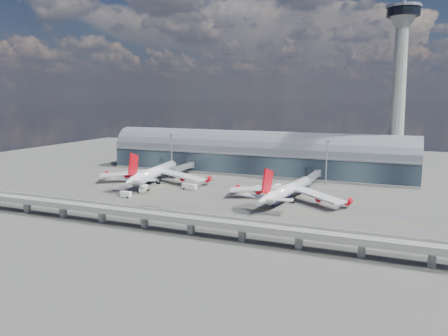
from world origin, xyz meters
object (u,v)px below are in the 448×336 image
at_px(floodlight_mast_right, 326,162).
at_px(service_truck_1, 126,194).
at_px(airliner_left, 154,173).
at_px(service_truck_0, 143,189).
at_px(floodlight_mast_left, 172,153).
at_px(service_truck_3, 269,199).
at_px(cargo_train_0, 160,209).
at_px(cargo_train_1, 148,207).
at_px(service_truck_5, 259,189).
at_px(airliner_right, 288,191).
at_px(cargo_train_2, 348,234).
at_px(service_truck_4, 278,187).
at_px(control_tower, 398,94).
at_px(service_truck_2, 189,187).

relative_size(floodlight_mast_right, service_truck_1, 4.71).
xyz_separation_m(floodlight_mast_right, airliner_left, (-93.32, -32.95, -7.41)).
bearing_deg(service_truck_0, service_truck_1, -107.08).
relative_size(floodlight_mast_left, floodlight_mast_right, 1.00).
distance_m(floodlight_mast_right, service_truck_0, 103.05).
bearing_deg(service_truck_3, cargo_train_0, -106.06).
distance_m(service_truck_3, cargo_train_1, 57.47).
bearing_deg(service_truck_5, service_truck_0, 166.00).
relative_size(airliner_right, cargo_train_2, 7.99).
height_order(cargo_train_0, cargo_train_2, cargo_train_2).
xyz_separation_m(service_truck_4, cargo_train_2, (45.10, -66.76, -0.71)).
bearing_deg(floodlight_mast_left, airliner_right, -27.43).
bearing_deg(service_truck_0, service_truck_3, -11.59).
height_order(control_tower, floodlight_mast_right, control_tower).
relative_size(service_truck_3, service_truck_5, 1.10).
height_order(floodlight_mast_left, airliner_right, floodlight_mast_left).
xyz_separation_m(cargo_train_0, cargo_train_1, (-6.74, 1.28, -0.01)).
bearing_deg(cargo_train_1, airliner_right, -59.60).
distance_m(airliner_left, cargo_train_2, 130.35).
relative_size(airliner_left, airliner_right, 1.12).
height_order(control_tower, airliner_left, control_tower).
bearing_deg(service_truck_0, control_tower, 19.00).
distance_m(airliner_right, service_truck_4, 25.80).
distance_m(service_truck_3, service_truck_5, 23.27).
height_order(floodlight_mast_right, cargo_train_2, floodlight_mast_right).
bearing_deg(service_truck_1, airliner_left, 7.42).
relative_size(floodlight_mast_left, service_truck_4, 4.62).
xyz_separation_m(airliner_right, service_truck_4, (-11.30, 22.91, -3.63)).
height_order(floodlight_mast_right, cargo_train_1, floodlight_mast_right).
xyz_separation_m(service_truck_3, cargo_train_1, (-46.08, -34.33, -0.67)).
bearing_deg(service_truck_4, service_truck_0, -153.77).
xyz_separation_m(airliner_left, cargo_train_1, (28.82, -51.71, -5.40)).
distance_m(airliner_right, cargo_train_0, 61.86).
distance_m(service_truck_1, cargo_train_2, 112.51).
height_order(airliner_left, service_truck_5, airliner_left).
bearing_deg(cargo_train_1, service_truck_0, 31.63).
height_order(service_truck_3, cargo_train_2, service_truck_3).
bearing_deg(service_truck_3, control_tower, 87.49).
bearing_deg(control_tower, service_truck_4, -137.58).
bearing_deg(airliner_right, service_truck_1, -155.59).
height_order(floodlight_mast_left, service_truck_5, floodlight_mast_left).
bearing_deg(service_truck_5, service_truck_1, 177.35).
bearing_deg(service_truck_3, floodlight_mast_left, -179.89).
relative_size(floodlight_mast_right, service_truck_2, 2.98).
xyz_separation_m(floodlight_mast_left, cargo_train_0, (42.24, -85.95, -12.80)).
height_order(service_truck_3, cargo_train_1, service_truck_3).
distance_m(airliner_left, service_truck_5, 63.48).
xyz_separation_m(airliner_right, cargo_train_1, (-54.25, -38.08, -4.42)).
bearing_deg(service_truck_1, service_truck_2, -37.58).
distance_m(cargo_train_0, cargo_train_2, 81.44).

